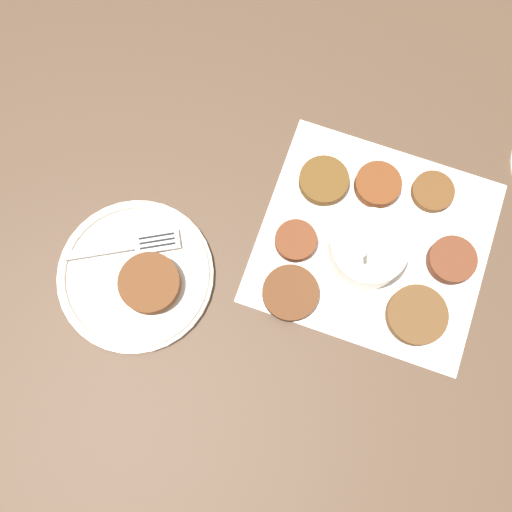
{
  "coord_description": "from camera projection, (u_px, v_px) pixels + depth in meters",
  "views": [
    {
      "loc": [
        0.17,
        0.21,
        0.83
      ],
      "look_at": [
        0.19,
        0.02,
        0.02
      ],
      "focal_mm": 42.0,
      "sensor_mm": 36.0,
      "label": 1
    }
  ],
  "objects": [
    {
      "name": "napkin",
      "position": [
        374.0,
        242.0,
        0.86
      ],
      "size": [
        0.37,
        0.35,
        0.0
      ],
      "color": "white",
      "rests_on": "ground_plane"
    },
    {
      "name": "fritter_6",
      "position": [
        296.0,
        241.0,
        0.84
      ],
      "size": [
        0.06,
        0.06,
        0.02
      ],
      "color": "brown",
      "rests_on": "napkin"
    },
    {
      "name": "fork",
      "position": [
        134.0,
        245.0,
        0.83
      ],
      "size": [
        0.16,
        0.07,
        0.0
      ],
      "color": "silver",
      "rests_on": "serving_plate"
    },
    {
      "name": "fritter_2",
      "position": [
        378.0,
        184.0,
        0.86
      ],
      "size": [
        0.07,
        0.07,
        0.02
      ],
      "color": "brown",
      "rests_on": "napkin"
    },
    {
      "name": "fritter_3",
      "position": [
        452.0,
        260.0,
        0.84
      ],
      "size": [
        0.07,
        0.07,
        0.02
      ],
      "color": "brown",
      "rests_on": "napkin"
    },
    {
      "name": "fritter_1",
      "position": [
        417.0,
        315.0,
        0.82
      ],
      "size": [
        0.08,
        0.08,
        0.02
      ],
      "color": "brown",
      "rests_on": "napkin"
    },
    {
      "name": "sauce_bowl",
      "position": [
        366.0,
        250.0,
        0.83
      ],
      "size": [
        0.12,
        0.11,
        0.1
      ],
      "color": "silver",
      "rests_on": "napkin"
    },
    {
      "name": "fritter_0",
      "position": [
        433.0,
        192.0,
        0.86
      ],
      "size": [
        0.06,
        0.06,
        0.01
      ],
      "color": "brown",
      "rests_on": "napkin"
    },
    {
      "name": "fritter_4",
      "position": [
        290.0,
        293.0,
        0.83
      ],
      "size": [
        0.08,
        0.08,
        0.01
      ],
      "color": "brown",
      "rests_on": "napkin"
    },
    {
      "name": "serving_plate",
      "position": [
        136.0,
        275.0,
        0.84
      ],
      "size": [
        0.22,
        0.22,
        0.02
      ],
      "color": "silver",
      "rests_on": "ground_plane"
    },
    {
      "name": "fritter_on_plate",
      "position": [
        150.0,
        283.0,
        0.81
      ],
      "size": [
        0.08,
        0.08,
        0.02
      ],
      "color": "brown",
      "rests_on": "serving_plate"
    },
    {
      "name": "ground_plane",
      "position": [
        392.0,
        265.0,
        0.85
      ],
      "size": [
        4.0,
        4.0,
        0.0
      ],
      "primitive_type": "plane",
      "color": "#4C3828"
    },
    {
      "name": "fritter_5",
      "position": [
        324.0,
        181.0,
        0.87
      ],
      "size": [
        0.07,
        0.07,
        0.02
      ],
      "color": "brown",
      "rests_on": "napkin"
    }
  ]
}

